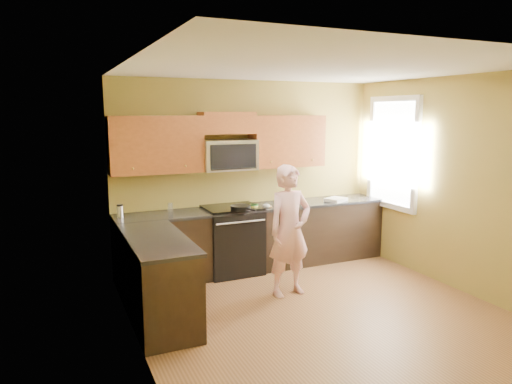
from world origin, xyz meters
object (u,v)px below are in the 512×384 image
stove (232,240)px  travel_mug (120,217)px  microwave (228,170)px  frying_pan (241,210)px  butter_tub (254,209)px  woman (290,231)px

stove → travel_mug: size_ratio=5.62×
microwave → frying_pan: bearing=-85.7°
frying_pan → travel_mug: travel_mug is taller
butter_tub → stove: bearing=153.5°
stove → microwave: (0.00, 0.12, 0.97)m
stove → travel_mug: bearing=177.5°
stove → woman: bearing=-71.3°
butter_tub → travel_mug: bearing=173.5°
stove → microwave: size_ratio=1.25×
microwave → frying_pan: size_ratio=1.58×
travel_mug → woman: bearing=-30.8°
stove → frying_pan: size_ratio=1.98×
woman → frying_pan: 0.86m
woman → stove: bearing=101.9°
frying_pan → butter_tub: bearing=7.2°
woman → butter_tub: bearing=88.1°
frying_pan → woman: bearing=-86.1°
woman → frying_pan: woman is taller
stove → microwave: 0.98m
stove → frying_pan: 0.54m
stove → travel_mug: travel_mug is taller
woman → frying_pan: size_ratio=3.38×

